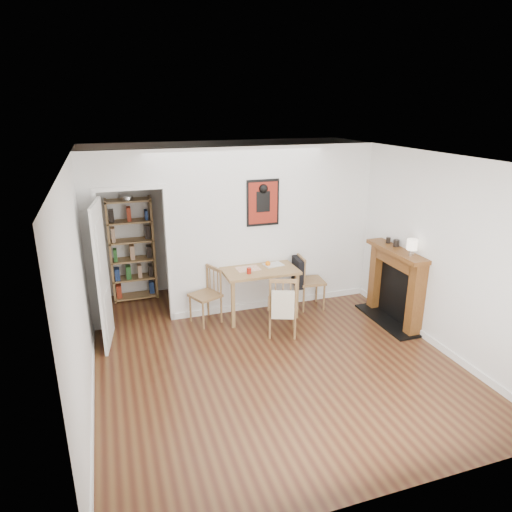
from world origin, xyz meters
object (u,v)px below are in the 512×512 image
object	(u,v)px
notebook	(273,265)
mantel_lamp	(412,245)
dining_table	(259,274)
bookshelf	(132,250)
orange_fruit	(268,263)
chair_right	(310,281)
chair_left	(205,296)
ceramic_jar_b	(388,240)
ceramic_jar_a	(396,243)
red_glass	(249,271)
fireplace	(396,283)
chair_front	(282,304)

from	to	relation	value
notebook	mantel_lamp	xyz separation A→B (m)	(1.60, -1.24, 0.52)
dining_table	bookshelf	distance (m)	2.23
orange_fruit	notebook	world-z (taller)	orange_fruit
bookshelf	chair_right	bearing A→B (deg)	-25.90
chair_left	ceramic_jar_b	size ratio (longest dim) A/B	9.88
mantel_lamp	ceramic_jar_a	distance (m)	0.44
red_glass	ceramic_jar_b	bearing A→B (deg)	-10.04
red_glass	bookshelf	bearing A→B (deg)	137.47
bookshelf	ceramic_jar_b	xyz separation A→B (m)	(3.72, -1.84, 0.34)
chair_left	notebook	xyz separation A→B (m)	(1.12, 0.07, 0.35)
dining_table	ceramic_jar_b	distance (m)	2.05
red_glass	fireplace	bearing A→B (deg)	-18.08
chair_left	red_glass	size ratio (longest dim) A/B	9.85
chair_left	orange_fruit	size ratio (longest dim) A/B	10.46
fireplace	mantel_lamp	size ratio (longest dim) A/B	5.25
chair_right	mantel_lamp	distance (m)	1.75
notebook	fireplace	bearing A→B (deg)	-29.42
chair_right	bookshelf	size ratio (longest dim) A/B	0.51
ceramic_jar_b	ceramic_jar_a	bearing A→B (deg)	-88.12
dining_table	notebook	world-z (taller)	notebook
dining_table	ceramic_jar_a	xyz separation A→B (m)	(1.92, -0.73, 0.53)
ceramic_jar_b	orange_fruit	bearing A→B (deg)	161.08
mantel_lamp	ceramic_jar_a	xyz separation A→B (m)	(0.05, 0.43, -0.09)
chair_right	fireplace	world-z (taller)	fireplace
dining_table	chair_left	bearing A→B (deg)	180.00
dining_table	chair_front	xyz separation A→B (m)	(0.11, -0.71, -0.22)
chair_left	mantel_lamp	bearing A→B (deg)	-23.11
bookshelf	ceramic_jar_a	bearing A→B (deg)	-28.62
dining_table	red_glass	bearing A→B (deg)	-143.14
fireplace	chair_left	bearing A→B (deg)	162.86
mantel_lamp	chair_right	bearing A→B (deg)	130.60
ceramic_jar_a	chair_front	bearing A→B (deg)	179.29
fireplace	ceramic_jar_a	size ratio (longest dim) A/B	11.77
dining_table	mantel_lamp	xyz separation A→B (m)	(1.87, -1.16, 0.62)
bookshelf	dining_table	bearing A→B (deg)	-35.76
dining_table	notebook	bearing A→B (deg)	15.74
notebook	chair_left	bearing A→B (deg)	-176.24
chair_right	ceramic_jar_a	xyz separation A→B (m)	(1.05, -0.73, 0.75)
fireplace	red_glass	distance (m)	2.23
red_glass	notebook	world-z (taller)	red_glass
fireplace	notebook	distance (m)	1.89
chair_left	ceramic_jar_a	xyz separation A→B (m)	(2.78, -0.73, 0.78)
orange_fruit	mantel_lamp	size ratio (longest dim) A/B	0.35
chair_right	fireplace	size ratio (longest dim) A/B	0.71
chair_left	ceramic_jar_a	world-z (taller)	ceramic_jar_a
bookshelf	orange_fruit	bearing A→B (deg)	-32.12
chair_left	chair_front	bearing A→B (deg)	-36.18
orange_fruit	ceramic_jar_a	bearing A→B (deg)	-24.39
ceramic_jar_a	chair_right	bearing A→B (deg)	145.05
chair_front	red_glass	distance (m)	0.73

